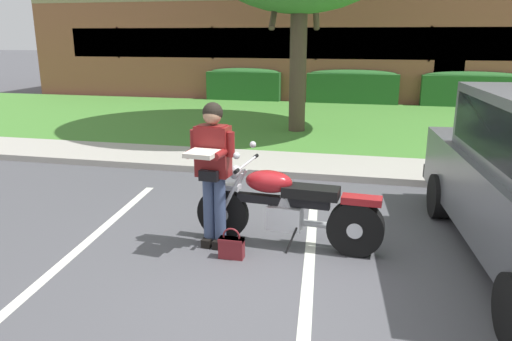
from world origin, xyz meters
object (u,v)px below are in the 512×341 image
Objects in this scene: rider_person at (213,164)px; handbag at (231,246)px; hedge_center_left at (352,86)px; brick_building at (330,43)px; motorcycle at (294,208)px; hedge_center_right at (471,89)px; hedge_left at (245,84)px.

rider_person is 4.74× the size of handbag.
brick_building is (-1.36, 5.81, 1.40)m from hedge_center_left.
motorcycle is 1.32× the size of rider_person.
hedge_center_left is 4.03m from hedge_center_right.
hedge_left is 0.86× the size of hedge_center_left.
hedge_center_left is (0.78, 13.39, 0.51)m from handbag.
motorcycle is 0.10× the size of brick_building.
brick_building is at bearing 93.71° from motorcycle.
hedge_center_right reaches higher than motorcycle.
brick_building reaches higher than rider_person.
hedge_center_left is at bearing 89.34° from motorcycle.
hedge_center_left is (1.07, 13.11, -0.36)m from rider_person.
hedge_center_right is at bearing 72.11° from motorcycle.
rider_person is at bearing -89.11° from brick_building.
handbag is 19.31m from brick_building.
brick_building is at bearing 65.39° from hedge_left.
motorcycle is at bearing -73.30° from hedge_left.
hedge_left is (-3.88, 12.93, 0.17)m from motorcycle.
hedge_center_left is (4.03, 0.00, 0.00)m from hedge_left.
motorcycle is 0.85m from handbag.
hedge_left is (-2.96, 13.11, -0.36)m from rider_person.
rider_person is 0.61× the size of hedge_left.
hedge_center_right is (5.09, 13.11, -0.36)m from rider_person.
hedge_center_right reaches higher than handbag.
hedge_center_left is at bearing -76.81° from brick_building.
hedge_center_right is at bearing -47.17° from brick_building.
handbag is at bearing -93.33° from hedge_center_left.
hedge_center_left is at bearing 180.00° from hedge_center_right.
motorcycle is at bearing -90.66° from hedge_center_left.
brick_building reaches higher than hedge_center_left.
rider_person is (-0.92, -0.19, 0.53)m from motorcycle.
brick_building is at bearing 132.83° from hedge_center_right.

